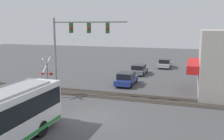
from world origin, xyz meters
name	(u,v)px	position (x,y,z in m)	size (l,w,h in m)	color
ground_plane	(92,117)	(0.00, 0.00, 0.00)	(120.00, 120.00, 0.00)	#4C4C4F
traffic_signal_gantry	(74,39)	(4.53, 3.53, 5.46)	(0.42, 7.13, 7.41)	gray
crossing_signal	(47,74)	(3.48, 5.90, 2.30)	(1.41, 1.18, 3.81)	gray
rail_track_near	(116,96)	(6.00, 0.00, 0.03)	(2.60, 60.00, 0.15)	#332D28
parked_car_blue	(126,79)	(10.68, 0.20, 0.68)	(4.31, 1.82, 1.48)	navy
parked_car_grey	(139,70)	(17.48, 0.20, 0.64)	(4.37, 1.82, 1.36)	slate
parked_car_silver	(165,63)	(24.24, -2.60, 0.67)	(4.51, 1.82, 1.44)	#B7B7BC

